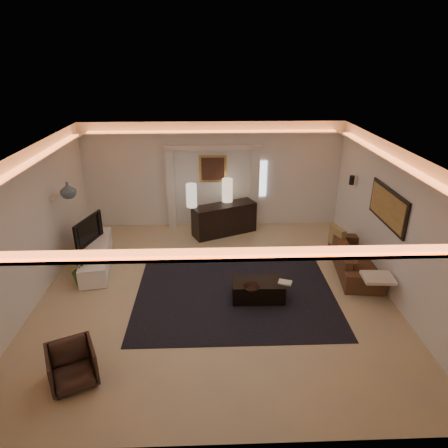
{
  "coord_description": "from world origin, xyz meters",
  "views": [
    {
      "loc": [
        -0.07,
        -6.96,
        4.5
      ],
      "look_at": [
        0.2,
        0.6,
        1.25
      ],
      "focal_mm": 31.73,
      "sensor_mm": 36.0,
      "label": 1
    }
  ],
  "objects_px": {
    "console": "(224,220)",
    "sofa": "(355,258)",
    "coffee_table": "(258,290)",
    "armchair": "(72,366)"
  },
  "relations": [
    {
      "from": "console",
      "to": "sofa",
      "type": "xyz_separation_m",
      "value": [
        2.86,
        -2.12,
        -0.09
      ]
    },
    {
      "from": "coffee_table",
      "to": "armchair",
      "type": "relative_size",
      "value": 1.52
    },
    {
      "from": "console",
      "to": "sofa",
      "type": "bearing_deg",
      "value": -60.94
    },
    {
      "from": "sofa",
      "to": "armchair",
      "type": "distance_m",
      "value": 6.15
    },
    {
      "from": "sofa",
      "to": "armchair",
      "type": "bearing_deg",
      "value": 127.26
    },
    {
      "from": "sofa",
      "to": "armchair",
      "type": "xyz_separation_m",
      "value": [
        -5.29,
        -3.13,
        -0.0
      ]
    },
    {
      "from": "coffee_table",
      "to": "armchair",
      "type": "height_order",
      "value": "armchair"
    },
    {
      "from": "console",
      "to": "coffee_table",
      "type": "bearing_deg",
      "value": -104.48
    },
    {
      "from": "coffee_table",
      "to": "armchair",
      "type": "xyz_separation_m",
      "value": [
        -2.98,
        -2.08,
        0.1
      ]
    },
    {
      "from": "console",
      "to": "coffee_table",
      "type": "relative_size",
      "value": 1.67
    }
  ]
}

